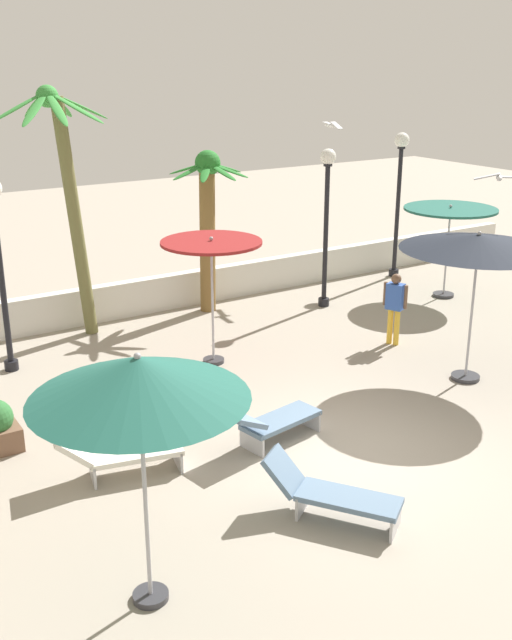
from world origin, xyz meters
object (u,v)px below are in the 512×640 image
Objects in this scene: palm_tree_1 at (208,211)px; lounge_chair_1 at (119,453)px; patio_umbrella_2 at (139,379)px; lounge_chair_0 at (271,421)px; patio_umbrella_0 at (450,216)px; lounge_chair_2 at (331,493)px; guest_1 at (395,302)px; patio_umbrella_5 at (479,244)px; lamp_post_0 at (327,208)px; palm_tree_0 at (66,182)px; patio_umbrella_4 at (211,251)px; lamp_post_2 at (399,183)px; seagull_1 at (499,177)px; seagull_0 at (332,125)px.

palm_tree_1 is 2.02× the size of lounge_chair_1.
patio_umbrella_2 reaches higher than lounge_chair_0.
patio_umbrella_0 reaches higher than lounge_chair_1.
lounge_chair_1 is at bearing 128.24° from lounge_chair_2.
lounge_chair_1 is 7.56m from guest_1.
patio_umbrella_5 is 0.75× the size of lamp_post_0.
patio_umbrella_2 is 8.35m from patio_umbrella_5.
palm_tree_0 is 7.36m from lounge_chair_0.
patio_umbrella_4 is 5.09m from patio_umbrella_5.
patio_umbrella_2 is at bearing -143.06° from lamp_post_2.
lamp_post_0 reaches higher than lounge_chair_0.
patio_umbrella_5 is at bearing -49.21° from palm_tree_0.
lounge_chair_1 is 2.43× the size of seagull_1.
lounge_chair_1 reaches higher than lounge_chair_0.
lamp_post_0 is 3.60m from lamp_post_2.
patio_umbrella_5 is 2.83m from guest_1.
lounge_chair_1 is (0.77, 2.76, -2.41)m from patio_umbrella_2.
lamp_post_2 is at bearing 47.60° from guest_1.
patio_umbrella_4 is at bearing 138.01° from patio_umbrella_5.
lamp_post_2 reaches higher than patio_umbrella_0.
palm_tree_0 reaches higher than seagull_0.
patio_umbrella_5 is 0.73× the size of lamp_post_2.
patio_umbrella_4 reaches higher than patio_umbrella_0.
seagull_1 is (1.21, -1.44, 2.78)m from guest_1.
patio_umbrella_4 is 3.30× the size of seagull_1.
lounge_chair_0 is 6.92m from seagull_1.
guest_1 is at bearing 87.71° from patio_umbrella_5.
lamp_post_0 is at bearing 85.04° from patio_umbrella_5.
palm_tree_0 is (-5.59, 6.48, 0.76)m from patio_umbrella_5.
seagull_1 reaches higher than guest_1.
patio_umbrella_0 is 5.54m from patio_umbrella_5.
patio_umbrella_5 is 1.83m from seagull_1.
patio_umbrella_5 is at bearing -71.50° from palm_tree_1.
seagull_0 reaches higher than lamp_post_2.
palm_tree_1 is 3.53× the size of seagull_0.
seagull_1 is (9.25, 3.31, 0.95)m from patio_umbrella_2.
seagull_1 is at bearing -49.92° from guest_1.
palm_tree_0 reaches higher than lamp_post_0.
seagull_0 reaches higher than lounge_chair_2.
patio_umbrella_5 is at bearing -131.17° from patio_umbrella_0.
patio_umbrella_0 is at bearing 36.43° from lounge_chair_2.
patio_umbrella_0 is 0.60× the size of lamp_post_2.
patio_umbrella_0 is at bearing 5.78° from patio_umbrella_4.
patio_umbrella_0 is 1.27× the size of lounge_chair_0.
patio_umbrella_0 reaches higher than lounge_chair_2.
palm_tree_1 is at bearing 62.31° from patio_umbrella_4.
lamp_post_0 is 9.64m from lounge_chair_2.
lounge_chair_0 is at bearing -171.30° from seagull_1.
lounge_chair_0 is at bearing -8.25° from lounge_chair_1.
lounge_chair_2 is 6.98m from guest_1.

